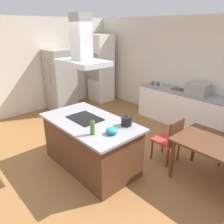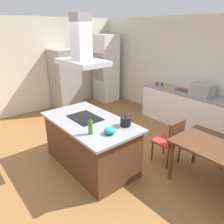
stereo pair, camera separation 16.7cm
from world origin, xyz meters
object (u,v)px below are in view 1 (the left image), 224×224
Objects in this scene: refrigerator at (60,81)px; cutting_board at (179,89)px; olive_oil_bottle at (92,127)px; mixing_bowl at (112,131)px; coffee_mug_red at (153,83)px; coffee_mug_blue at (158,84)px; chair_at_left_end at (170,138)px; countertop_microwave at (198,89)px; range_hood at (82,49)px; tea_kettle at (127,121)px; cooktop at (85,118)px; dining_table at (222,150)px; coffee_mug_yellow at (161,84)px; wall_oven_stack at (101,69)px.

cutting_board is at bearing 31.61° from refrigerator.
mixing_bowl is at bearing 51.97° from olive_oil_bottle.
coffee_mug_red is 1.00× the size of coffee_mug_blue.
countertop_microwave is at bearing 104.29° from chair_at_left_end.
coffee_mug_blue is at bearing 100.61° from range_hood.
cutting_board is (-0.53, 0.05, -0.13)m from countertop_microwave.
cutting_board is at bearing 103.35° from tea_kettle.
coffee_mug_red is 0.78m from cutting_board.
tea_kettle reaches higher than mixing_bowl.
cooktop is at bearing -91.64° from cutting_board.
cutting_board is 0.24× the size of dining_table.
olive_oil_bottle reaches higher than tea_kettle.
chair_at_left_end is (3.89, 0.03, -0.40)m from refrigerator.
coffee_mug_yellow is 0.05× the size of refrigerator.
dining_table is (2.66, -1.66, -0.28)m from coffee_mug_red.
range_hood is (2.76, -2.65, 1.00)m from wall_oven_stack.
wall_oven_stack is (-3.46, 2.30, 0.12)m from tea_kettle.
wall_oven_stack is at bearing 86.98° from refrigerator.
olive_oil_bottle is at bearing -22.36° from refrigerator.
olive_oil_bottle is 0.55× the size of countertop_microwave.
chair_at_left_end reaches higher than dining_table.
refrigerator is at bearing 157.64° from olive_oil_bottle.
wall_oven_stack is at bearing -175.14° from coffee_mug_red.
olive_oil_bottle is at bearing -101.19° from tea_kettle.
wall_oven_stack is at bearing 146.32° from tea_kettle.
cutting_board is 0.38× the size of range_hood.
mixing_bowl reaches higher than coffee_mug_yellow.
dining_table is (1.35, -1.72, -0.37)m from countertop_microwave.
coffee_mug_blue reaches higher than dining_table.
cooktop is 2.30m from dining_table.
coffee_mug_blue is at bearing 116.06° from tea_kettle.
mixing_bowl is at bearing -3.19° from range_hood.
countertop_microwave is at bearing 0.49° from coffee_mug_blue.
cutting_board is 0.15× the size of wall_oven_stack.
wall_oven_stack reaches higher than countertop_microwave.
coffee_mug_red is 3.14m from dining_table.
coffee_mug_yellow is at bearing 5.86° from wall_oven_stack.
cooktop is at bearing -149.48° from dining_table.
cutting_board is (-0.61, 2.59, -0.07)m from tea_kettle.
coffee_mug_blue is at bearing 145.74° from dining_table.
coffee_mug_red is at bearing -177.46° from countertop_microwave.
coffee_mug_blue is at bearing 100.61° from cooktop.
wall_oven_stack reaches higher than tea_kettle.
coffee_mug_blue is 0.10m from coffee_mug_yellow.
cooktop is 6.67× the size of coffee_mug_blue.
mixing_bowl is at bearing -135.26° from dining_table.
countertop_microwave is at bearing 128.21° from dining_table.
tea_kettle is at bearing -65.99° from coffee_mug_yellow.
coffee_mug_yellow is 0.26× the size of cutting_board.
refrigerator is at bearing 161.90° from mixing_bowl.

